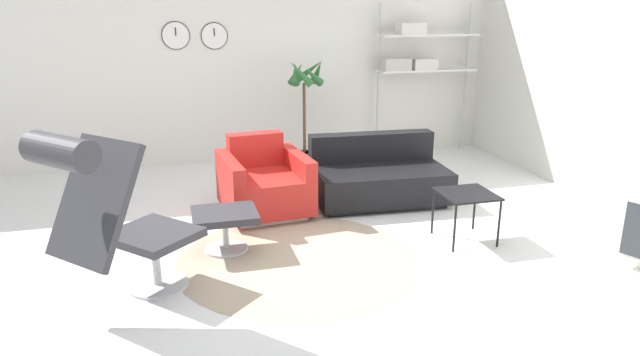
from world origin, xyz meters
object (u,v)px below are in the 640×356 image
lounge_chair (108,204)px  side_table (467,198)px  couch_low (378,178)px  potted_plant (306,109)px  armchair_red (264,185)px  shelf_unit (416,54)px  ottoman (225,221)px

lounge_chair → side_table: 2.90m
couch_low → potted_plant: size_ratio=1.01×
couch_low → side_table: (0.36, -1.21, 0.15)m
armchair_red → shelf_unit: (2.33, 1.74, 1.07)m
potted_plant → shelf_unit: 1.73m
couch_low → side_table: bearing=109.2°
ottoman → armchair_red: (0.46, 0.83, 0.01)m
shelf_unit → couch_low: bearing=-123.4°
potted_plant → shelf_unit: bearing=13.8°
side_table → potted_plant: potted_plant is taller
armchair_red → side_table: bearing=137.9°
couch_low → armchair_red: bearing=5.3°
couch_low → potted_plant: (-0.47, 1.30, 0.52)m
shelf_unit → armchair_red: bearing=-143.2°
ottoman → couch_low: size_ratio=0.38×
couch_low → potted_plant: potted_plant is taller
lounge_chair → couch_low: lounge_chair is taller
ottoman → potted_plant: bearing=61.1°
lounge_chair → side_table: (2.84, 0.44, -0.35)m
ottoman → couch_low: bearing=27.9°
ottoman → couch_low: (1.68, 0.89, -0.02)m
side_table → potted_plant: 2.66m
ottoman → armchair_red: 0.95m
lounge_chair → couch_low: (2.48, 1.65, -0.50)m
side_table → potted_plant: bearing=108.3°
armchair_red → potted_plant: (0.75, 1.35, 0.49)m
armchair_red → potted_plant: 1.62m
armchair_red → side_table: size_ratio=2.07×
couch_low → shelf_unit: bearing=-120.8°
lounge_chair → potted_plant: potted_plant is taller
ottoman → potted_plant: size_ratio=0.39×
couch_low → side_table: size_ratio=3.07×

